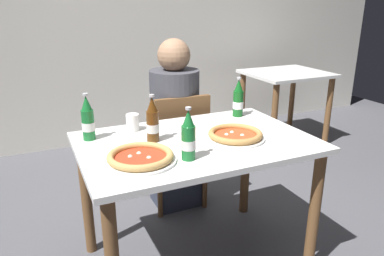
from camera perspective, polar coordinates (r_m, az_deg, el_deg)
The scene contains 12 objects.
back_wall_tiled at distance 3.90m, azimuth -13.74°, elevation 16.49°, with size 7.00×0.10×2.60m, color silver.
dining_table_main at distance 1.96m, azimuth 0.61°, elevation -4.97°, with size 1.20×0.80×0.75m.
chair_behind_table at distance 2.59m, azimuth -2.26°, elevation -2.58°, with size 0.42×0.42×0.85m.
diner_seated at distance 2.60m, azimuth -2.65°, elevation -0.11°, with size 0.34×0.34×1.21m.
dining_table_background at distance 3.98m, azimuth 14.31°, elevation 6.16°, with size 0.80×0.70×0.75m.
pizza_margherita_near at distance 1.67m, azimuth -8.00°, elevation -4.54°, with size 0.33×0.33×0.04m.
pizza_marinara_far at distance 1.94m, azimuth 6.71°, elevation -1.11°, with size 0.31×0.31×0.04m.
beer_bottle_left at distance 1.97m, azimuth -15.84°, elevation 1.14°, with size 0.07×0.07×0.25m.
beer_bottle_center at distance 1.88m, azimuth -6.13°, elevation 0.95°, with size 0.07×0.07×0.25m.
beer_bottle_right at distance 1.65m, azimuth -0.56°, elevation -1.52°, with size 0.07×0.07×0.25m.
beer_bottle_extra at distance 2.31m, azimuth 7.17°, elevation 4.34°, with size 0.07×0.07×0.25m.
paper_cup at distance 2.07m, azimuth -9.18°, elevation 0.86°, with size 0.07×0.07×0.10m, color white.
Camera 1 is at (-0.76, -1.62, 1.43)m, focal length 34.41 mm.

